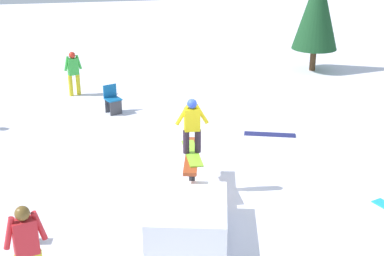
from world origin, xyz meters
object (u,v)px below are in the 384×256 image
(loose_snowboard_navy, at_px, (270,134))
(folding_chair, at_px, (112,100))
(main_rider_on_rail, at_px, (192,128))
(backpack_on_snow, at_px, (27,234))
(bystander_green, at_px, (73,71))
(pine_tree_near, at_px, (317,9))
(bystander_red, at_px, (27,246))
(rail_feature, at_px, (192,161))

(loose_snowboard_navy, relative_size, folding_chair, 1.63)
(main_rider_on_rail, distance_m, loose_snowboard_navy, 4.28)
(main_rider_on_rail, height_order, backpack_on_snow, main_rider_on_rail)
(bystander_green, bearing_deg, loose_snowboard_navy, 119.00)
(main_rider_on_rail, bearing_deg, pine_tree_near, -34.04)
(backpack_on_snow, distance_m, pine_tree_near, 14.80)
(main_rider_on_rail, relative_size, backpack_on_snow, 4.12)
(bystander_green, bearing_deg, pine_tree_near, 169.47)
(bystander_green, bearing_deg, bystander_red, 67.19)
(bystander_red, bearing_deg, backpack_on_snow, 80.79)
(loose_snowboard_navy, height_order, backpack_on_snow, backpack_on_snow)
(bystander_green, xyz_separation_m, backpack_on_snow, (-9.04, 0.78, -0.69))
(bystander_red, xyz_separation_m, pine_tree_near, (12.11, -9.89, 1.54))
(rail_feature, xyz_separation_m, pine_tree_near, (9.15, -6.68, 1.70))
(rail_feature, height_order, pine_tree_near, pine_tree_near)
(rail_feature, bearing_deg, backpack_on_snow, 126.03)
(backpack_on_snow, bearing_deg, folding_chair, 83.44)
(bystander_red, relative_size, pine_tree_near, 0.40)
(backpack_on_snow, bearing_deg, pine_tree_near, 55.43)
(bystander_green, bearing_deg, backpack_on_snow, 65.27)
(bystander_red, height_order, pine_tree_near, pine_tree_near)
(rail_feature, bearing_deg, folding_chair, 28.42)
(main_rider_on_rail, xyz_separation_m, bystander_green, (7.63, 2.65, -0.67))
(main_rider_on_rail, bearing_deg, bystander_green, 21.24)
(rail_feature, xyz_separation_m, backpack_on_snow, (-1.41, 3.43, -0.58))
(bystander_red, relative_size, folding_chair, 1.83)
(pine_tree_near, bearing_deg, bystander_green, 99.26)
(main_rider_on_rail, distance_m, bystander_green, 8.11)
(folding_chair, xyz_separation_m, pine_tree_near, (3.57, -8.14, 2.03))
(backpack_on_snow, xyz_separation_m, pine_tree_near, (10.56, -10.11, 2.28))
(rail_feature, xyz_separation_m, folding_chair, (5.58, 1.46, -0.34))
(folding_chair, relative_size, pine_tree_near, 0.22)
(folding_chair, distance_m, backpack_on_snow, 7.26)
(main_rider_on_rail, height_order, loose_snowboard_navy, main_rider_on_rail)
(bystander_red, height_order, loose_snowboard_navy, bystander_red)
(rail_feature, xyz_separation_m, bystander_red, (-2.95, 3.21, 0.15))
(folding_chair, relative_size, backpack_on_snow, 2.59)
(folding_chair, bearing_deg, loose_snowboard_navy, -55.49)
(rail_feature, height_order, main_rider_on_rail, main_rider_on_rail)
(loose_snowboard_navy, bearing_deg, rail_feature, 63.88)
(loose_snowboard_navy, bearing_deg, pine_tree_near, -103.76)
(bystander_red, bearing_deg, main_rider_on_rail, 25.22)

